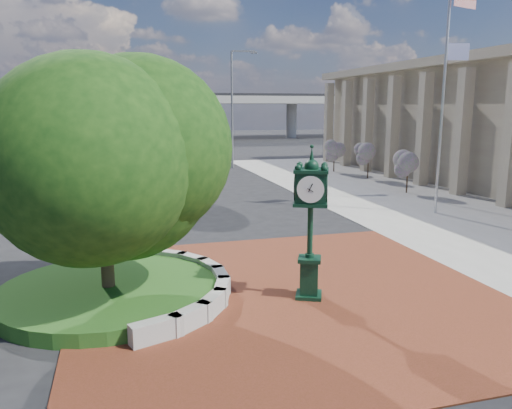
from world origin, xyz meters
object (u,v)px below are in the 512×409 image
object	(u,v)px
flagpole_a	(443,95)
street_lamp_near	(235,100)
flagpole_b	(442,120)
street_lamp_far	(129,104)
post_clock	(310,217)
parked_car	(203,151)

from	to	relation	value
flagpole_a	street_lamp_near	bearing A→B (deg)	104.61
flagpole_b	street_lamp_near	bearing A→B (deg)	111.78
street_lamp_far	street_lamp_near	bearing A→B (deg)	-61.86
post_clock	street_lamp_far	distance (m)	46.45
street_lamp_near	street_lamp_far	bearing A→B (deg)	118.14
parked_car	street_lamp_far	xyz separation A→B (m)	(-7.55, 4.83, 4.98)
post_clock	flagpole_a	world-z (taller)	flagpole_a
flagpole_a	street_lamp_near	world-z (taller)	flagpole_a
street_lamp_near	street_lamp_far	size ratio (longest dim) A/B	1.04
parked_car	flagpole_b	bearing A→B (deg)	-93.24
parked_car	flagpole_a	distance (m)	33.40
flagpole_b	street_lamp_far	distance (m)	38.07
flagpole_b	street_lamp_near	distance (m)	20.08
parked_car	street_lamp_near	world-z (taller)	street_lamp_near
post_clock	parked_car	size ratio (longest dim) A/B	1.09
flagpole_a	flagpole_b	world-z (taller)	flagpole_a
parked_car	street_lamp_near	distance (m)	12.31
parked_car	street_lamp_near	size ratio (longest dim) A/B	0.39
post_clock	parked_car	xyz separation A→B (m)	(3.88, 41.35, -1.68)
flagpole_b	street_lamp_far	xyz separation A→B (m)	(-15.96, 34.55, 1.03)
parked_car	flagpole_a	xyz separation A→B (m)	(6.51, -32.34, 5.22)
post_clock	flagpole_a	distance (m)	14.20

